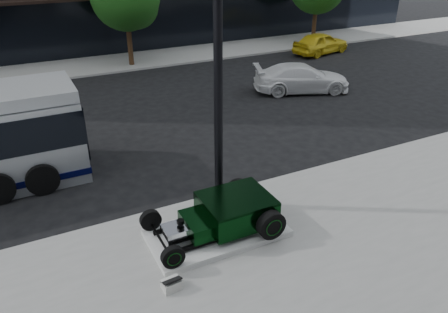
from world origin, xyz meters
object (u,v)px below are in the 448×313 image
yellow_taxi (321,43)px  white_sedan (302,78)px  hot_rod (229,212)px  lamppost (218,88)px

yellow_taxi → white_sedan: bearing=123.6°
hot_rod → yellow_taxi: (14.02, 14.32, -0.01)m
hot_rod → yellow_taxi: bearing=45.6°
hot_rod → lamppost: bearing=75.1°
lamppost → white_sedan: size_ratio=1.59×
lamppost → yellow_taxi: 19.18m
lamppost → white_sedan: lamppost is taller
white_sedan → yellow_taxi: yellow_taxi is taller
lamppost → yellow_taxi: bearing=43.7°
hot_rod → yellow_taxi: yellow_taxi is taller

